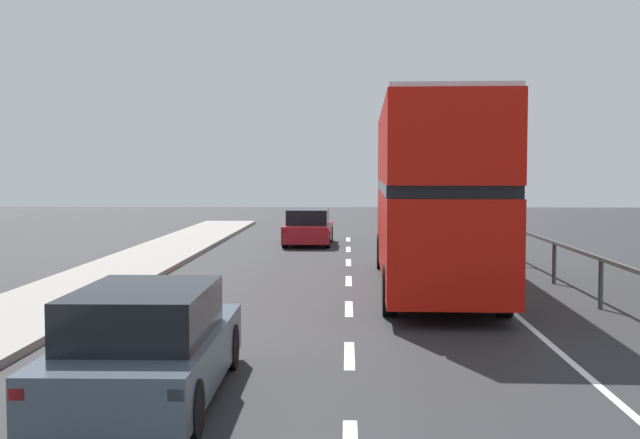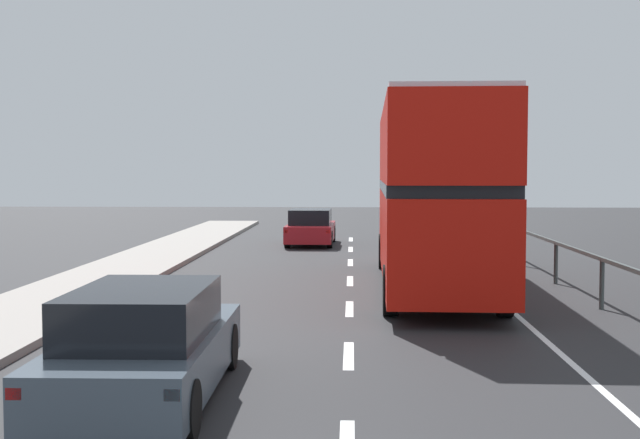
% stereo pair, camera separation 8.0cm
% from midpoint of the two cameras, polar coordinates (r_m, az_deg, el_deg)
% --- Properties ---
extents(lane_paint_markings, '(3.42, 46.00, 0.01)m').
position_cam_midpoint_polar(lane_paint_markings, '(13.39, 10.99, -8.86)').
color(lane_paint_markings, silver).
rests_on(lane_paint_markings, ground).
extents(double_decker_bus_red, '(2.67, 10.87, 4.38)m').
position_cam_midpoint_polar(double_decker_bus_red, '(19.98, 7.88, 1.96)').
color(double_decker_bus_red, red).
rests_on(double_decker_bus_red, ground).
extents(hatchback_car_near, '(1.83, 4.54, 1.42)m').
position_cam_midpoint_polar(hatchback_car_near, '(10.53, -11.65, -8.48)').
color(hatchback_car_near, '#404B58').
rests_on(hatchback_car_near, ground).
extents(sedan_car_ahead, '(1.82, 4.07, 1.37)m').
position_cam_midpoint_polar(sedan_car_ahead, '(31.55, -0.56, -0.57)').
color(sedan_car_ahead, maroon).
rests_on(sedan_car_ahead, ground).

